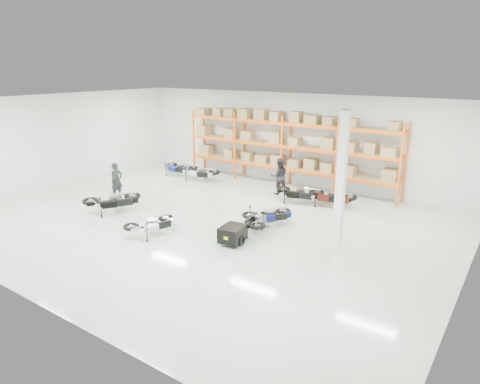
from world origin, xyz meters
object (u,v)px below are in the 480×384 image
Objects in this scene: moto_back_b at (199,170)px; moto_back_d at (331,194)px; moto_blue_centre at (269,212)px; moto_back_a at (179,166)px; moto_back_c at (299,190)px; moto_black_far_left at (113,198)px; moto_silver_left at (152,221)px; trailer at (233,234)px; moto_touring_right at (258,216)px; person_left at (117,181)px; person_back at (279,176)px.

moto_back_d is at bearing -100.31° from moto_back_b.
moto_blue_centre is at bearing 161.11° from moto_back_d.
moto_back_c is at bearing -93.57° from moto_back_a.
moto_back_b is (-0.36, 5.86, -0.06)m from moto_black_far_left.
trailer is at bearing -146.89° from moto_silver_left.
person_left reaches higher than moto_touring_right.
moto_back_a is at bearing 74.61° from moto_back_b.
person_left is at bearing 163.81° from trailer.
moto_back_b is (-6.38, 3.55, 0.04)m from moto_blue_centre.
moto_back_b is at bearing -95.17° from moto_back_a.
moto_blue_centre is 0.59m from moto_touring_right.
moto_back_c is at bearing -49.50° from moto_blue_centre.
person_back reaches higher than trailer.
person_left is (-8.37, -4.40, 0.25)m from moto_back_d.
person_back is (1.16, 6.94, 0.34)m from moto_silver_left.
person_back is (-1.36, 0.63, 0.30)m from moto_back_c.
moto_back_c is (2.52, 6.32, 0.05)m from moto_silver_left.
moto_back_c is (-0.39, 3.16, 0.04)m from moto_blue_centre.
moto_blue_centre is 2.19m from trailer.
moto_back_c is (-0.28, 3.75, 0.04)m from moto_touring_right.
moto_back_b is 7.34m from moto_back_d.
trailer is 0.89× the size of person_back.
moto_back_d is (3.87, 6.62, 0.05)m from moto_silver_left.
moto_touring_right is (-0.11, -0.58, 0.00)m from moto_blue_centre.
person_left is (-7.30, -0.35, 0.29)m from moto_touring_right.
person_back reaches higher than moto_black_far_left.
moto_black_far_left is at bearing -1.32° from moto_silver_left.
trailer is (0.00, -1.60, -0.15)m from moto_touring_right.
moto_back_c is (5.99, -0.39, -0.00)m from moto_back_b.
moto_black_far_left is 1.10× the size of moto_back_c.
moto_black_far_left is 5.87m from moto_back_b.
moto_back_b reaches higher than trailer.
moto_back_a is at bearing 85.09° from moto_back_d.
moto_black_far_left is at bearing -129.23° from person_left.
moto_black_far_left is (-3.11, 0.85, 0.11)m from moto_silver_left.
moto_back_d is 2.75m from person_back.
moto_touring_right is at bearing 113.08° from moto_blue_centre.
moto_silver_left is 0.92× the size of moto_back_d.
trailer is 5.76m from moto_back_d.
person_left is 7.37m from person_back.
person_back reaches higher than moto_back_a.
moto_silver_left is 7.05m from person_back.
trailer is at bearing 165.90° from moto_back_d.
moto_silver_left is 0.91× the size of moto_back_c.
moto_back_a is 4.67m from person_left.
moto_black_far_left reaches higher than trailer.
moto_back_a is at bearing 137.38° from moto_touring_right.
moto_silver_left is 0.99× the size of moto_touring_right.
moto_back_a is at bearing 8.36° from moto_blue_centre.
moto_back_a is 7.53m from moto_back_c.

